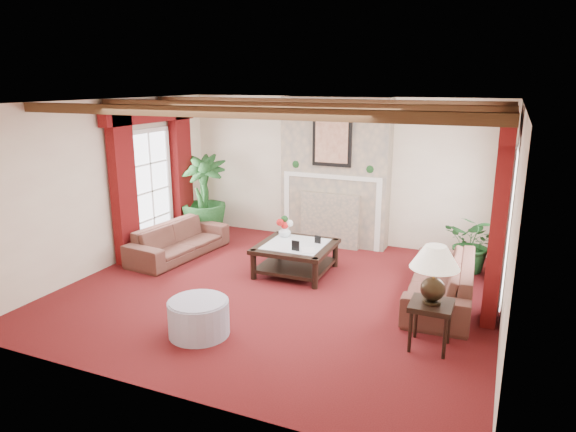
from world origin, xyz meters
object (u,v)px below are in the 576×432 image
at_px(coffee_table, 296,258).
at_px(ottoman, 199,318).
at_px(sofa_right, 441,274).
at_px(side_table, 430,325).
at_px(sofa_left, 178,235).
at_px(potted_palm, 204,214).

distance_m(coffee_table, ottoman, 2.39).
xyz_separation_m(sofa_right, side_table, (0.05, -1.36, -0.14)).
height_order(sofa_right, coffee_table, sofa_right).
distance_m(sofa_left, ottoman, 3.00).
xyz_separation_m(sofa_left, sofa_right, (4.44, -0.18, 0.03)).
distance_m(sofa_right, ottoman, 3.33).
distance_m(sofa_right, side_table, 1.37).
height_order(sofa_left, side_table, sofa_left).
distance_m(side_table, ottoman, 2.71).
height_order(sofa_right, ottoman, sofa_right).
bearing_deg(ottoman, potted_palm, 121.20).
height_order(sofa_left, sofa_right, sofa_right).
relative_size(coffee_table, ottoman, 1.57).
xyz_separation_m(sofa_left, potted_palm, (-0.23, 1.20, 0.07)).
xyz_separation_m(sofa_left, ottoman, (1.90, -2.31, -0.17)).
xyz_separation_m(potted_palm, coffee_table, (2.41, -1.14, -0.21)).
bearing_deg(sofa_left, ottoman, -134.53).
bearing_deg(ottoman, sofa_left, 129.35).
relative_size(sofa_right, ottoman, 2.92).
bearing_deg(sofa_right, ottoman, -53.08).
xyz_separation_m(potted_palm, side_table, (4.73, -2.74, -0.17)).
bearing_deg(sofa_right, potted_palm, -109.47).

